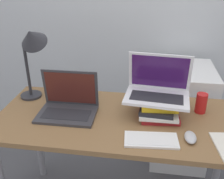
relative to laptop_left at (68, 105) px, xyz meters
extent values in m
cube|color=brown|center=(0.33, -0.01, -0.07)|extent=(1.49, 0.65, 0.03)
cylinder|color=gray|center=(-0.36, 0.25, -0.45)|extent=(0.05, 0.05, 0.75)
cylinder|color=gray|center=(1.01, 0.25, -0.45)|extent=(0.05, 0.05, 0.75)
cube|color=#333338|center=(0.00, -0.03, -0.04)|extent=(0.34, 0.24, 0.02)
cube|color=#232328|center=(0.00, -0.05, -0.03)|extent=(0.28, 0.13, 0.00)
cube|color=#333338|center=(0.00, 0.07, 0.08)|extent=(0.34, 0.04, 0.23)
cube|color=#4C1E19|center=(0.00, 0.07, 0.08)|extent=(0.31, 0.03, 0.21)
cube|color=maroon|center=(0.54, 0.05, -0.04)|extent=(0.24, 0.25, 0.03)
cube|color=white|center=(0.53, 0.04, -0.01)|extent=(0.22, 0.25, 0.02)
cube|color=black|center=(0.53, 0.06, 0.01)|extent=(0.21, 0.28, 0.02)
cube|color=gold|center=(0.53, 0.06, 0.04)|extent=(0.22, 0.24, 0.04)
cube|color=silver|center=(0.52, 0.05, 0.07)|extent=(0.38, 0.27, 0.02)
cube|color=#232328|center=(0.52, 0.04, 0.08)|extent=(0.31, 0.15, 0.00)
cube|color=silver|center=(0.53, 0.14, 0.19)|extent=(0.37, 0.08, 0.23)
cube|color=#381451|center=(0.53, 0.14, 0.19)|extent=(0.33, 0.07, 0.20)
cube|color=white|center=(0.50, -0.21, -0.04)|extent=(0.28, 0.15, 0.01)
cube|color=silver|center=(0.50, -0.21, -0.04)|extent=(0.26, 0.12, 0.00)
ellipsoid|color=#B2B2B7|center=(0.70, -0.17, -0.03)|extent=(0.06, 0.11, 0.03)
cylinder|color=red|center=(0.79, 0.13, 0.01)|extent=(0.07, 0.07, 0.12)
cylinder|color=#28282D|center=(-0.31, 0.17, -0.04)|extent=(0.14, 0.14, 0.01)
cylinder|color=#28282D|center=(-0.31, 0.17, 0.14)|extent=(0.02, 0.02, 0.36)
cone|color=#28282D|center=(-0.23, 0.13, 0.37)|extent=(0.16, 0.19, 0.17)
cube|color=white|center=(0.75, 0.66, -0.40)|extent=(0.46, 0.52, 0.85)
cube|color=#4C4C51|center=(0.89, 0.39, -0.36)|extent=(0.02, 0.02, 0.43)
camera|label=1|loc=(0.46, -1.31, 0.78)|focal=42.00mm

